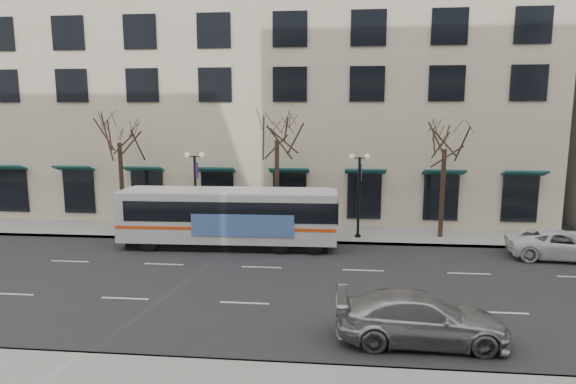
# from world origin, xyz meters

# --- Properties ---
(ground) EXTENTS (160.00, 160.00, 0.00)m
(ground) POSITION_xyz_m (0.00, 0.00, 0.00)
(ground) COLOR black
(ground) RESTS_ON ground
(sidewalk_far) EXTENTS (80.00, 4.00, 0.15)m
(sidewalk_far) POSITION_xyz_m (5.00, 9.00, 0.07)
(sidewalk_far) COLOR gray
(sidewalk_far) RESTS_ON ground
(building_hotel) EXTENTS (40.00, 20.00, 24.00)m
(building_hotel) POSITION_xyz_m (-2.00, 21.00, 12.00)
(building_hotel) COLOR #C5B696
(building_hotel) RESTS_ON ground
(tree_far_left) EXTENTS (3.60, 3.60, 8.34)m
(tree_far_left) POSITION_xyz_m (-10.00, 8.80, 6.70)
(tree_far_left) COLOR black
(tree_far_left) RESTS_ON ground
(tree_far_mid) EXTENTS (3.60, 3.60, 8.55)m
(tree_far_mid) POSITION_xyz_m (0.00, 8.80, 6.91)
(tree_far_mid) COLOR black
(tree_far_mid) RESTS_ON ground
(tree_far_right) EXTENTS (3.60, 3.60, 8.06)m
(tree_far_right) POSITION_xyz_m (10.00, 8.80, 6.42)
(tree_far_right) COLOR black
(tree_far_right) RESTS_ON ground
(lamp_post_left) EXTENTS (1.22, 0.45, 5.21)m
(lamp_post_left) POSITION_xyz_m (-4.99, 8.20, 2.94)
(lamp_post_left) COLOR black
(lamp_post_left) RESTS_ON ground
(lamp_post_right) EXTENTS (1.22, 0.45, 5.21)m
(lamp_post_right) POSITION_xyz_m (5.01, 8.20, 2.94)
(lamp_post_right) COLOR black
(lamp_post_right) RESTS_ON ground
(city_bus) EXTENTS (12.33, 3.01, 3.33)m
(city_bus) POSITION_xyz_m (-2.33, 5.80, 1.82)
(city_bus) COLOR silver
(city_bus) RESTS_ON ground
(silver_car) EXTENTS (5.66, 2.32, 1.64)m
(silver_car) POSITION_xyz_m (6.47, -4.97, 0.82)
(silver_car) COLOR #A4A8AC
(silver_car) RESTS_ON ground
(white_pickup) EXTENTS (5.60, 2.95, 1.50)m
(white_pickup) POSITION_xyz_m (15.48, 5.28, 0.75)
(white_pickup) COLOR silver
(white_pickup) RESTS_ON ground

